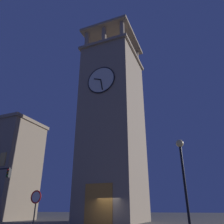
# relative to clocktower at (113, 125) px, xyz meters

# --- Properties ---
(clocktower) EXTENTS (7.48, 9.05, 28.89)m
(clocktower) POSITION_rel_clocktower_xyz_m (0.00, 0.00, 0.00)
(clocktower) COLOR gray
(clocktower) RESTS_ON ground_plane
(street_lamp) EXTENTS (0.44, 0.44, 5.17)m
(street_lamp) POSITION_rel_clocktower_xyz_m (-9.76, 13.68, -8.52)
(street_lamp) COLOR black
(street_lamp) RESTS_ON ground_plane
(no_horn_sign) EXTENTS (0.78, 0.14, 2.51)m
(no_horn_sign) POSITION_rel_clocktower_xyz_m (-1.03, 15.17, -10.18)
(no_horn_sign) COLOR black
(no_horn_sign) RESTS_ON ground_plane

